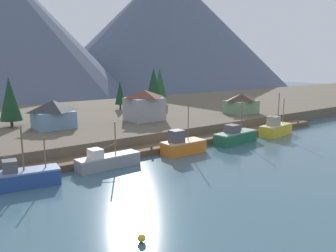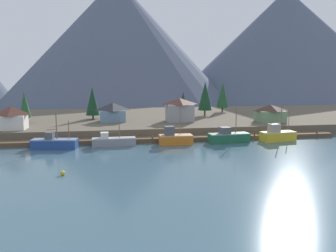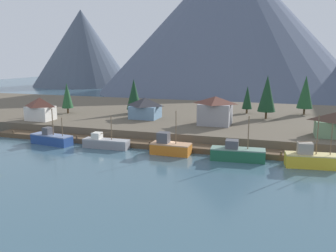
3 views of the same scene
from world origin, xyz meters
name	(u,v)px [view 3 (image 3 of 3)]	position (x,y,z in m)	size (l,w,h in m)	color
ground_plane	(195,133)	(0.00, 20.00, -0.50)	(400.00, 400.00, 1.00)	#3D5B6B
dock	(172,146)	(0.00, 1.99, 0.50)	(80.00, 4.00, 1.60)	brown
shoreline_bank	(206,118)	(0.00, 32.00, 1.25)	(400.00, 56.00, 2.50)	brown
mountain_west_peak	(82,48)	(-102.77, 138.15, 23.26)	(61.71, 61.71, 46.52)	#475160
mountain_central_peak	(229,21)	(-9.36, 127.79, 35.62)	(133.84, 133.84, 71.23)	#4C566B
fishing_boat_blue	(51,139)	(-24.43, -2.17, 1.14)	(9.30, 4.05, 7.35)	navy
fishing_boat_grey	(105,143)	(-12.58, -1.45, 1.02)	(9.16, 2.65, 6.37)	gray
fishing_boat_orange	(170,147)	(0.70, -1.75, 1.31)	(7.19, 3.19, 8.05)	#CC6B1E
fishing_boat_green	(237,153)	(12.85, -1.97, 1.25)	(9.31, 3.63, 7.77)	#1E5B3D
fishing_boat_yellow	(310,159)	(24.50, -2.14, 1.38)	(8.27, 3.92, 8.52)	gold
house_green	(335,124)	(29.33, 11.18, 4.91)	(7.33, 5.69, 4.71)	#6B8E66
house_blue	(145,108)	(-12.58, 19.39, 5.14)	(7.06, 6.14, 5.17)	#6689A8
house_grey	(215,110)	(5.41, 16.44, 5.75)	(7.35, 6.16, 6.38)	gray
house_white	(40,109)	(-35.50, 9.08, 5.30)	(6.26, 4.79, 5.47)	silver
conifer_near_left	(267,93)	(15.88, 28.02, 8.75)	(4.33, 4.33, 10.67)	#4C3823
conifer_near_right	(247,98)	(10.48, 35.41, 6.79)	(2.70, 2.70, 7.38)	#4C3823
conifer_mid_left	(134,94)	(-18.36, 25.78, 7.70)	(4.02, 4.02, 9.25)	#4C3823
conifer_mid_right	(305,92)	(25.08, 38.10, 8.46)	(4.11, 4.11, 10.26)	#4C3823
conifer_back_left	(67,96)	(-35.54, 20.46, 7.30)	(3.05, 3.05, 8.17)	#4C3823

